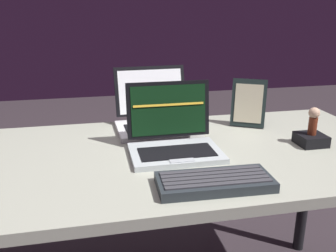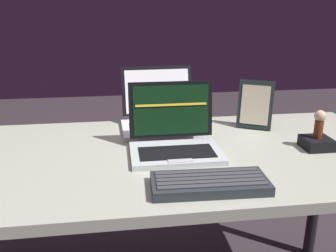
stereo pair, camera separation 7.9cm
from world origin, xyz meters
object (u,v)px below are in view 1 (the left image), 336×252
object	(u,v)px
photo_frame	(249,103)
external_keyboard	(215,182)
figurine	(313,119)
laptop_front	(173,139)
laptop_rear	(156,117)
figurine_stand	(311,139)

from	to	relation	value
photo_frame	external_keyboard	bearing A→B (deg)	-122.45
photo_frame	figurine	size ratio (longest dim) A/B	1.97
laptop_front	photo_frame	distance (m)	0.43
figurine	laptop_front	bearing A→B (deg)	175.94
laptop_front	figurine	world-z (taller)	laptop_front
figurine	laptop_rear	bearing A→B (deg)	149.28
external_keyboard	figurine_stand	distance (m)	0.51
laptop_rear	figurine	size ratio (longest dim) A/B	3.29
photo_frame	figurine	world-z (taller)	photo_frame
laptop_front	figurine	size ratio (longest dim) A/B	3.03
photo_frame	figurine_stand	distance (m)	0.30
laptop_front	figurine_stand	size ratio (longest dim) A/B	3.15
laptop_rear	figurine_stand	xyz separation A→B (m)	(0.52, -0.31, -0.03)
figurine_stand	figurine	bearing A→B (deg)	0.00
laptop_rear	figurine	distance (m)	0.60
external_keyboard	figurine_stand	bearing A→B (deg)	27.95
laptop_rear	photo_frame	world-z (taller)	laptop_rear
laptop_rear	photo_frame	distance (m)	0.39
external_keyboard	figurine	xyz separation A→B (m)	(0.45, 0.24, 0.08)
figurine_stand	figurine	distance (m)	0.08
laptop_front	figurine	xyz separation A→B (m)	(0.50, -0.04, 0.05)
figurine_stand	laptop_rear	bearing A→B (deg)	149.28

